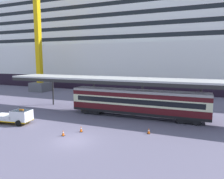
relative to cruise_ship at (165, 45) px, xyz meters
The scene contains 9 objects.
ground_plane 49.87m from the cruise_ship, 92.88° to the right, with size 400.00×400.00×0.00m, color slate.
cruise_ship is the anchor object (origin of this frame).
platform_canopy 36.82m from the cruise_ship, 87.85° to the right, with size 43.47×5.75×5.76m.
train_carriage 38.00m from the cruise_ship, 87.88° to the right, with size 20.20×2.81×4.11m.
service_truck 48.90m from the cruise_ship, 105.87° to the right, with size 5.43×2.81×2.02m.
traffic_cone_near 49.10m from the cruise_ship, 95.19° to the right, with size 0.36×0.36×0.69m.
traffic_cone_mid 45.02m from the cruise_ship, 84.00° to the right, with size 0.36×0.36×0.67m.
traffic_cone_far 47.16m from the cruise_ship, 93.90° to the right, with size 0.36×0.36×0.76m.
dockside_crane 36.86m from the cruise_ship, 146.39° to the right, with size 12.01×4.40×65.57m.
Camera 1 is at (11.89, -18.65, 8.47)m, focal length 34.35 mm.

